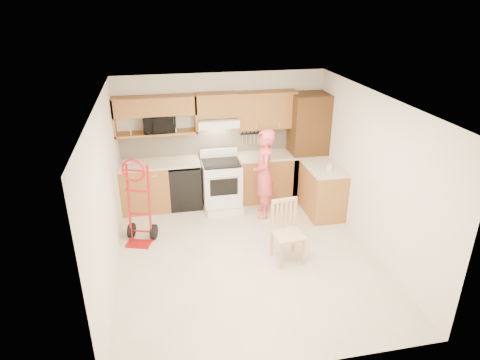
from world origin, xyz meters
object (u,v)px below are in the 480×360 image
object	(u,v)px
microwave	(159,123)
hand_truck	(137,206)
person	(264,174)
dining_chair	(288,233)
range	(222,181)

from	to	relation	value
microwave	hand_truck	world-z (taller)	microwave
microwave	hand_truck	distance (m)	1.71
person	hand_truck	bearing A→B (deg)	-68.28
dining_chair	hand_truck	bearing A→B (deg)	150.22
dining_chair	microwave	bearing A→B (deg)	121.78
microwave	hand_truck	bearing A→B (deg)	-112.48
person	dining_chair	world-z (taller)	person
hand_truck	person	bearing A→B (deg)	31.21
microwave	range	world-z (taller)	microwave
dining_chair	person	bearing A→B (deg)	84.45
person	dining_chair	xyz separation A→B (m)	(0.01, -1.48, -0.35)
microwave	range	distance (m)	1.59
microwave	dining_chair	xyz separation A→B (m)	(1.79, -2.32, -1.16)
hand_truck	dining_chair	world-z (taller)	hand_truck
microwave	dining_chair	size ratio (longest dim) A/B	0.59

